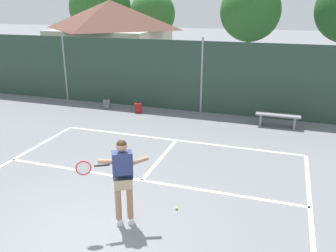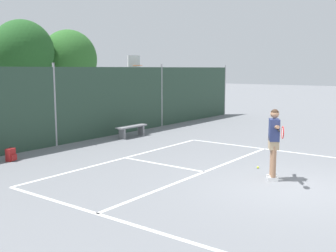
% 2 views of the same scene
% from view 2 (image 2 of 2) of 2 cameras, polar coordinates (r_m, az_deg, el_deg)
% --- Properties ---
extents(ground_plane, '(120.00, 120.00, 0.00)m').
position_cam_2_polar(ground_plane, '(10.41, 17.00, -8.29)').
color(ground_plane, slate).
extents(court_markings, '(8.30, 11.10, 0.01)m').
position_cam_2_polar(court_markings, '(10.63, 13.69, -7.81)').
color(court_markings, white).
rests_on(court_markings, ground).
extents(chainlink_fence, '(26.09, 0.09, 3.09)m').
position_cam_2_polar(chainlink_fence, '(15.56, -15.70, 2.65)').
color(chainlink_fence, '#284233').
rests_on(chainlink_fence, ground).
extents(basketball_hoop, '(0.90, 0.67, 3.55)m').
position_cam_2_polar(basketball_hoop, '(21.20, -4.92, 6.57)').
color(basketball_hoop, '#9E9EA3').
rests_on(basketball_hoop, ground).
extents(tennis_player, '(1.23, 0.84, 1.85)m').
position_cam_2_polar(tennis_player, '(10.71, 14.76, -1.64)').
color(tennis_player, silver).
rests_on(tennis_player, ground).
extents(tennis_ball, '(0.07, 0.07, 0.07)m').
position_cam_2_polar(tennis_ball, '(12.04, 12.59, -5.74)').
color(tennis_ball, '#CCE033').
rests_on(tennis_ball, ground).
extents(backpack_red, '(0.32, 0.31, 0.46)m').
position_cam_2_polar(backpack_red, '(13.58, -21.32, -3.84)').
color(backpack_red, maroon).
rests_on(backpack_red, ground).
extents(courtside_bench, '(1.60, 0.36, 0.48)m').
position_cam_2_polar(courtside_bench, '(17.10, -5.14, -0.36)').
color(courtside_bench, gray).
rests_on(courtside_bench, ground).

